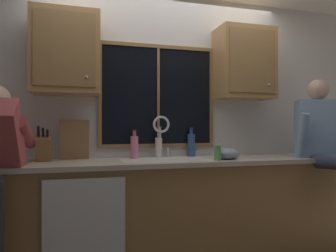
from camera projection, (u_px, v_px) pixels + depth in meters
back_wall at (161, 121)px, 3.17m from camera, size 5.89×0.12×2.55m
window_glass at (158, 96)px, 3.09m from camera, size 1.10×0.02×0.95m
window_frame_top at (158, 46)px, 3.09m from camera, size 1.17×0.02×0.04m
window_frame_bottom at (158, 145)px, 3.08m from camera, size 1.17×0.02×0.04m
window_frame_left at (100, 94)px, 2.93m from camera, size 0.03×0.02×0.95m
window_frame_right at (211, 97)px, 3.23m from camera, size 0.03×0.02×0.95m
window_mullion_center at (158, 96)px, 3.08m from camera, size 0.02×0.02×0.95m
lower_cabinet_run at (170, 212)px, 2.82m from camera, size 3.49×0.58×0.88m
countertop at (171, 162)px, 2.81m from camera, size 3.55×0.62×0.04m
dishwasher_front at (85, 228)px, 2.32m from camera, size 0.60×0.02×0.74m
upper_cabinet_left at (66, 53)px, 2.71m from camera, size 0.57×0.36×0.72m
upper_cabinet_right at (244, 64)px, 3.17m from camera, size 0.57×0.36×0.72m
sink at (166, 170)px, 2.81m from camera, size 0.80×0.46×0.21m
faucet at (162, 131)px, 2.98m from camera, size 0.18×0.09×0.40m
person_sitting_on_counter at (326, 139)px, 2.95m from camera, size 0.54×0.66×1.26m
knife_block at (44, 149)px, 2.64m from camera, size 0.12×0.18×0.32m
cutting_board at (75, 140)px, 2.80m from camera, size 0.26×0.10×0.36m
mixing_bowl at (227, 154)px, 2.85m from camera, size 0.23×0.23×0.11m
soap_dispenser at (217, 152)px, 2.73m from camera, size 0.06×0.07×0.18m
bottle_green_glass at (159, 147)px, 2.97m from camera, size 0.07×0.07×0.25m
bottle_tall_clear at (191, 144)px, 3.12m from camera, size 0.07×0.07×0.29m
bottle_amber_small at (134, 147)px, 2.89m from camera, size 0.07×0.07×0.27m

